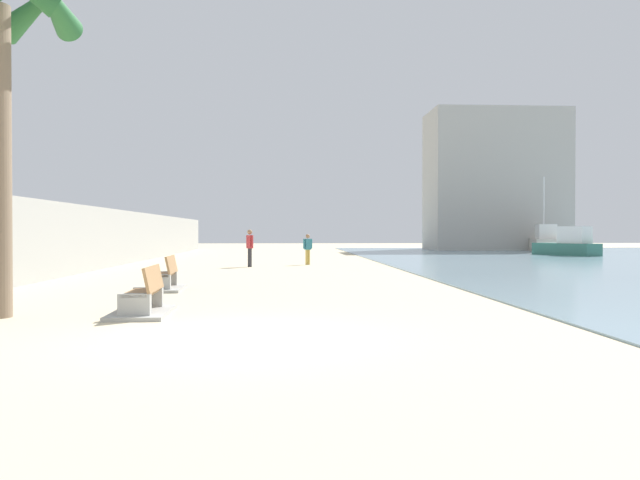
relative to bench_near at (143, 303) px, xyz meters
name	(u,v)px	position (x,y,z in m)	size (l,w,h in m)	color
ground_plane	(263,269)	(1.91, 15.12, -0.23)	(120.00, 120.00, 0.00)	#C6B793
seawall	(90,238)	(-5.59, 15.12, 1.13)	(0.80, 64.00, 2.74)	#9E9E99
bench_near	(143,303)	(0.00, 0.00, 0.00)	(1.15, 2.13, 0.98)	#9E9E99
bench_far	(164,282)	(-0.59, 5.38, 0.00)	(1.18, 2.14, 0.98)	#9E9E99
person_walking	(250,245)	(1.23, 16.93, 0.80)	(0.35, 0.45, 1.76)	#333338
person_standing	(308,247)	(4.03, 18.68, 0.64)	(0.47, 0.32, 1.53)	gold
boat_distant	(545,241)	(24.09, 37.37, 0.62)	(3.75, 7.16, 6.14)	beige
boat_far_right	(568,245)	(22.19, 28.98, 0.52)	(3.31, 4.87, 1.97)	#337060
harbor_building	(495,181)	(21.95, 43.12, 6.00)	(12.00, 6.00, 12.47)	#ADAAA3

